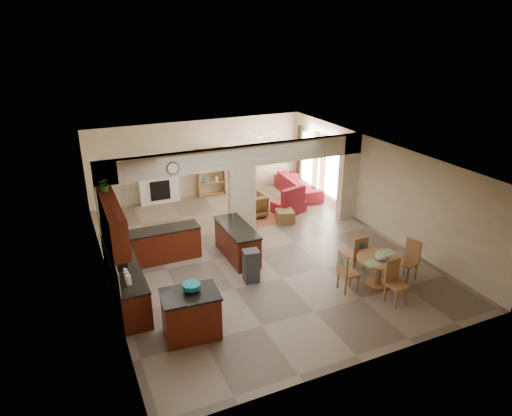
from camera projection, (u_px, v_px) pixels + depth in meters
name	position (u px, v px, depth m)	size (l,w,h in m)	color
floor	(256.00, 251.00, 12.88)	(10.00, 10.00, 0.00)	#7B6755
ceiling	(256.00, 155.00, 11.83)	(10.00, 10.00, 0.00)	white
wall_back	(200.00, 159.00, 16.59)	(8.00, 8.00, 0.00)	beige
wall_front	(370.00, 300.00, 8.13)	(8.00, 8.00, 0.00)	beige
wall_left	(102.00, 230.00, 10.85)	(10.00, 10.00, 0.00)	beige
wall_right	(376.00, 185.00, 13.87)	(10.00, 10.00, 0.00)	beige
partition_left_pier	(110.00, 213.00, 11.81)	(0.60, 0.25, 2.80)	beige
partition_center_pier	(242.00, 203.00, 13.32)	(0.80, 0.25, 2.20)	beige
partition_right_pier	(348.00, 177.00, 14.60)	(0.60, 0.25, 2.80)	beige
partition_header	(241.00, 157.00, 12.79)	(8.00, 0.25, 0.60)	beige
kitchen_counter	(140.00, 263.00, 11.27)	(2.52, 3.29, 1.48)	#431507
upper_cabinets	(112.00, 221.00, 10.04)	(0.35, 2.40, 0.90)	#431507
peninsula	(237.00, 242.00, 12.39)	(0.70, 1.85, 0.91)	#431507
wall_clock	(173.00, 168.00, 11.93)	(0.34, 0.34, 0.03)	#4F381A
rug	(263.00, 217.00, 15.11)	(1.60, 1.30, 0.01)	#9C4F38
fireplace	(159.00, 186.00, 16.14)	(1.60, 0.35, 1.20)	white
shelving_unit	(211.00, 172.00, 16.76)	(1.00, 0.32, 1.80)	brown
window_a	(333.00, 171.00, 15.88)	(0.02, 0.90, 1.90)	white
window_b	(308.00, 159.00, 17.32)	(0.02, 0.90, 1.90)	white
glazed_door	(320.00, 168.00, 16.65)	(0.02, 0.70, 2.10)	white
drape_a_left	(342.00, 176.00, 15.36)	(0.10, 0.28, 2.30)	#3C1B18
drape_a_right	(323.00, 166.00, 16.37)	(0.10, 0.28, 2.30)	#3C1B18
drape_b_left	(316.00, 163.00, 16.79)	(0.10, 0.28, 2.30)	#3C1B18
drape_b_right	(300.00, 155.00, 17.81)	(0.10, 0.28, 2.30)	#3C1B18
ceiling_fan	(260.00, 135.00, 15.03)	(1.00, 1.00, 0.10)	white
kitchen_island	(191.00, 314.00, 9.23)	(1.21, 0.91, 0.99)	#431507
teal_bowl	(192.00, 287.00, 9.10)	(0.36, 0.36, 0.17)	#137783
trash_can	(251.00, 267.00, 11.24)	(0.37, 0.31, 0.78)	#303032
dining_table	(379.00, 267.00, 11.02)	(1.10, 1.10, 0.75)	brown
fruit_bowl	(381.00, 256.00, 10.83)	(0.30, 0.30, 0.16)	#86BF29
sofa	(298.00, 186.00, 16.99)	(0.95, 2.43, 0.71)	maroon
chaise	(288.00, 207.00, 15.47)	(0.97, 0.80, 0.39)	maroon
armchair	(253.00, 205.00, 15.08)	(0.81, 0.84, 0.76)	maroon
ottoman	(285.00, 216.00, 14.69)	(0.54, 0.54, 0.39)	maroon
plant	(105.00, 184.00, 10.44)	(0.32, 0.28, 0.36)	#1A4712
chair_north	(358.00, 253.00, 11.59)	(0.42, 0.43, 1.02)	brown
chair_east	(410.00, 258.00, 11.32)	(0.51, 0.51, 1.02)	brown
chair_south	(395.00, 280.00, 10.38)	(0.45, 0.45, 1.02)	brown
chair_west	(346.00, 270.00, 10.76)	(0.44, 0.44, 1.02)	brown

